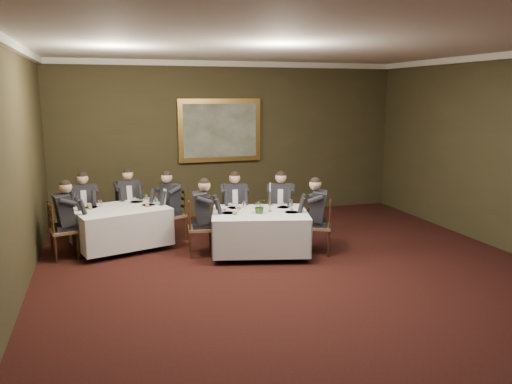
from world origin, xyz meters
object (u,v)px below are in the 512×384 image
candlestick (270,201)px  centerpiece (260,205)px  table_main (260,229)px  table_second (121,225)px  chair_sec_backleft (86,227)px  diner_sec_endleft (64,229)px  chair_sec_backright (129,221)px  diner_sec_endright (172,214)px  chair_main_endright (319,238)px  painting (220,130)px  diner_main_endleft (201,227)px  diner_main_backright (281,214)px  chair_main_backright (281,225)px  diner_main_endright (319,225)px  diner_sec_backleft (85,216)px  chair_sec_endright (172,226)px  diner_main_backleft (234,215)px  diner_sec_backright (129,210)px  chair_main_backleft (234,226)px  chair_main_endleft (200,239)px  chair_sec_endleft (64,242)px

candlestick → centerpiece: bearing=-160.5°
centerpiece → table_main: bearing=69.2°
table_second → chair_sec_backleft: bearing=133.6°
table_main → table_second: bearing=155.7°
diner_sec_endleft → candlestick: diner_sec_endleft is taller
chair_sec_backright → diner_sec_endright: (0.77, -0.63, 0.23)m
candlestick → chair_main_endright: bearing=-16.3°
chair_sec_backleft → painting: (2.96, 1.30, 1.69)m
diner_main_endleft → candlestick: 1.29m
diner_sec_endright → table_second: bearing=79.7°
diner_main_backright → centerpiece: (-0.68, -0.80, 0.39)m
chair_main_backright → diner_main_endleft: bearing=39.0°
diner_main_endright → chair_main_endright: bearing=-90.0°
diner_sec_backleft → chair_sec_endright: size_ratio=1.35×
diner_main_backleft → chair_sec_backleft: bearing=-8.7°
diner_sec_backright → diner_sec_endleft: (-1.14, -1.17, 0.00)m
chair_sec_endright → diner_sec_endleft: (-1.92, -0.56, 0.23)m
table_main → chair_main_backleft: size_ratio=1.93×
chair_main_endright → diner_main_endright: (-0.01, 0.01, 0.23)m
chair_main_endright → diner_sec_backleft: 4.44m
chair_main_backleft → chair_sec_backleft: same height
diner_main_endleft → diner_sec_endright: (-0.36, 1.07, 0.00)m
table_second → diner_main_backleft: (2.10, -0.12, 0.06)m
diner_main_backright → chair_sec_backleft: (-3.60, 1.01, -0.23)m
table_second → chair_main_endleft: bearing=-31.1°
diner_main_backright → chair_sec_endright: 2.10m
diner_main_endright → diner_main_endleft: bearing=101.9°
table_main → diner_main_endleft: bearing=165.6°
diner_sec_backright → diner_sec_endright: same height
chair_main_endright → chair_sec_backleft: bearing=89.9°
chair_sec_endright → centerpiece: 2.04m
diner_main_backright → diner_main_endright: (0.37, -0.96, 0.00)m
centerpiece → candlestick: 0.23m
diner_main_endleft → centerpiece: diner_main_endleft is taller
chair_main_endleft → centerpiece: size_ratio=3.66×
chair_sec_backright → diner_main_endright: bearing=134.4°
chair_main_backright → painting: size_ratio=0.53×
table_main → chair_main_backright: bearing=47.9°
diner_main_backleft → diner_sec_backleft: same height
centerpiece → diner_sec_endright: bearing=133.2°
diner_sec_endleft → diner_main_endright: bearing=62.9°
diner_main_backleft → diner_sec_endright: same height
table_second → chair_main_endleft: (1.30, -0.79, -0.17)m
diner_sec_backleft → diner_main_backright: bearing=162.4°
chair_main_endright → painting: bearing=43.6°
chair_main_endright → chair_sec_endleft: size_ratio=1.00×
chair_main_backleft → chair_sec_backleft: (-2.73, 0.77, 0.00)m
diner_main_backright → chair_sec_endleft: diner_main_backright is taller
chair_sec_backright → painting: painting is taller
chair_main_backleft → diner_main_endleft: (-0.79, -0.68, 0.23)m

